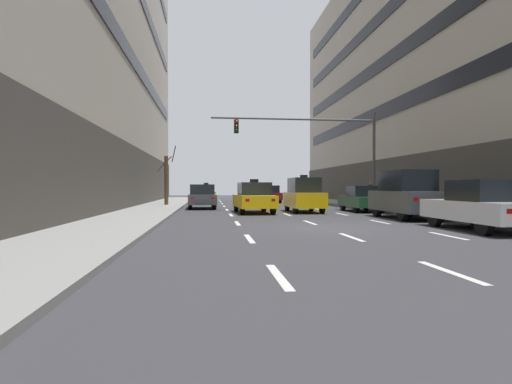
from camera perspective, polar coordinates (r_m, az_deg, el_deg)
name	(u,v)px	position (r m, az deg, el deg)	size (l,w,h in m)	color
ground_plane	(323,227)	(15.35, 9.31, -4.86)	(120.00, 120.00, 0.00)	#38383D
sidewalk_left	(105,228)	(15.20, -20.25, -4.68)	(3.43, 80.00, 0.14)	gray
lane_stripe_l1_s2	(279,276)	(6.95, 3.17, -11.59)	(0.16, 2.00, 0.01)	silver
lane_stripe_l1_s3	(249,239)	(11.85, -0.93, -6.48)	(0.16, 2.00, 0.01)	silver
lane_stripe_l1_s4	(237,223)	(16.80, -2.60, -4.36)	(0.16, 2.00, 0.01)	silver
lane_stripe_l1_s5	(231,215)	(21.78, -3.50, -3.20)	(0.16, 2.00, 0.01)	silver
lane_stripe_l1_s6	(227,210)	(26.76, -4.07, -2.48)	(0.16, 2.00, 0.01)	silver
lane_stripe_l1_s7	(224,206)	(31.75, -4.45, -1.98)	(0.16, 2.00, 0.01)	silver
lane_stripe_l1_s8	(222,204)	(36.75, -4.73, -1.61)	(0.16, 2.00, 0.01)	silver
lane_stripe_l1_s9	(221,202)	(41.74, -4.95, -1.34)	(0.16, 2.00, 0.01)	silver
lane_stripe_l1_s10	(219,200)	(46.74, -5.12, -1.12)	(0.16, 2.00, 0.01)	silver
lane_stripe_l2_s2	(450,272)	(8.03, 25.33, -9.99)	(0.16, 2.00, 0.01)	silver
lane_stripe_l2_s3	(351,237)	(12.51, 13.08, -6.11)	(0.16, 2.00, 0.01)	silver
lane_stripe_l2_s4	(310,223)	(17.28, 7.49, -4.22)	(0.16, 2.00, 0.01)	silver
lane_stripe_l2_s5	(287,215)	(22.15, 4.35, -3.14)	(0.16, 2.00, 0.01)	silver
lane_stripe_l2_s6	(273,209)	(27.06, 2.35, -2.44)	(0.16, 2.00, 0.01)	silver
lane_stripe_l2_s7	(263,206)	(32.01, 0.97, -1.95)	(0.16, 2.00, 0.01)	silver
lane_stripe_l2_s8	(256,203)	(36.96, -0.04, -1.60)	(0.16, 2.00, 0.01)	silver
lane_stripe_l2_s9	(250,201)	(41.93, -0.81, -1.33)	(0.16, 2.00, 0.01)	silver
lane_stripe_l2_s10	(246,200)	(46.91, -1.42, -1.11)	(0.16, 2.00, 0.01)	silver
lane_stripe_l3_s3	(448,236)	(13.81, 25.04, -5.52)	(0.16, 2.00, 0.01)	silver
lane_stripe_l3_s4	(380,222)	(18.24, 16.77, -3.99)	(0.16, 2.00, 0.01)	silver
lane_stripe_l3_s5	(342,214)	(22.91, 11.81, -3.02)	(0.16, 2.00, 0.01)	silver
lane_stripe_l3_s6	(318,209)	(27.69, 8.56, -2.37)	(0.16, 2.00, 0.01)	silver
lane_stripe_l3_s7	(301,206)	(32.54, 6.26, -1.91)	(0.16, 2.00, 0.01)	silver
lane_stripe_l3_s8	(289,203)	(37.43, 4.57, -1.57)	(0.16, 2.00, 0.01)	silver
lane_stripe_l3_s9	(279,201)	(42.34, 3.27, -1.31)	(0.16, 2.00, 0.01)	silver
lane_stripe_l3_s10	(272,200)	(47.27, 2.24, -1.10)	(0.16, 2.00, 0.01)	silver
taxi_driving_0	(206,193)	(42.59, -6.93, -0.16)	(1.95, 4.62, 1.92)	black
car_driving_1	(270,194)	(39.09, 1.91, -0.30)	(1.85, 4.36, 1.63)	black
car_driving_2	(202,197)	(28.40, -7.49, -0.66)	(1.97, 4.47, 1.66)	black
taxi_driving_3	(254,198)	(23.46, -0.32, -0.83)	(2.16, 4.73, 1.93)	black
taxi_driving_4	(304,195)	(24.31, 6.65, -0.43)	(1.79, 4.20, 2.19)	black
car_parked_1	(481,206)	(15.87, 28.79, -1.68)	(1.99, 4.63, 1.72)	black
car_parked_2	(406,195)	(20.45, 20.13, -0.37)	(2.05, 4.69, 2.25)	black
car_parked_3	(362,199)	(25.61, 14.46, -0.93)	(1.83, 4.18, 1.55)	black
traffic_signal_0	(323,140)	(26.73, 9.31, 7.13)	(10.60, 0.35, 6.20)	#4C4C51
street_tree_0	(166,179)	(32.10, -12.33, 1.76)	(1.48, 1.18, 4.48)	#4C3823
pedestrian_1	(371,192)	(31.34, 15.61, 0.01)	(0.51, 0.30, 1.70)	#383D59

